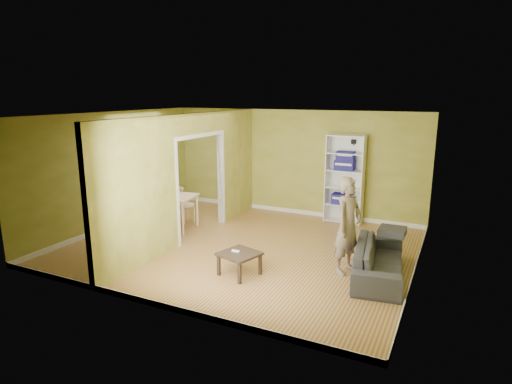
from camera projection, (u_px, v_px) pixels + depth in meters
room_shell at (242, 183)px, 8.26m from camera, size 6.50×6.50×6.50m
partition at (190, 178)px, 8.76m from camera, size 0.22×5.50×2.60m
wall_speaker at (354, 142)px, 9.85m from camera, size 0.10×0.10×0.10m
sofa at (379, 255)px, 7.10m from camera, size 2.04×1.09×0.74m
person at (348, 217)px, 7.14m from camera, size 0.84×0.74×1.95m
bookshelf at (345, 179)px, 10.03m from camera, size 0.87×0.38×2.07m
paper_box_navy_a at (342, 199)px, 10.11m from camera, size 0.46×0.30×0.24m
paper_box_navy_b at (345, 165)px, 9.91m from camera, size 0.45×0.29×0.23m
paper_box_navy_c at (346, 157)px, 9.86m from camera, size 0.41×0.27×0.21m
coffee_table at (239, 256)px, 7.15m from camera, size 0.59×0.59×0.40m
game_controller at (236, 251)px, 7.19m from camera, size 0.13×0.04×0.03m
dining_table at (167, 199)px, 9.59m from camera, size 1.22×0.81×0.76m
chair_left at (143, 205)px, 10.01m from camera, size 0.43×0.43×0.88m
chair_near at (152, 215)px, 9.06m from camera, size 0.56×0.56×0.95m
chair_far at (186, 204)px, 10.08m from camera, size 0.53×0.53×0.89m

